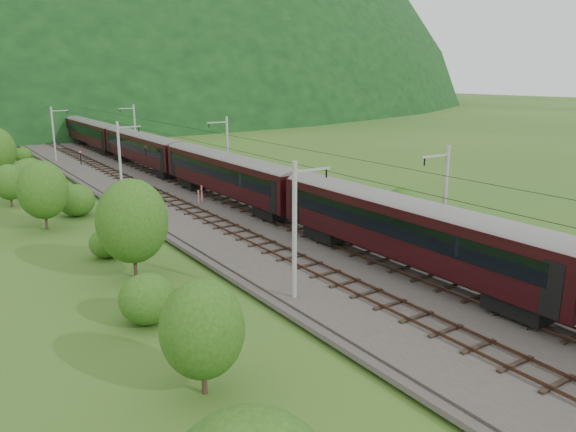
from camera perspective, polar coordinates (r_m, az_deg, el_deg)
ground at (r=36.76m, az=8.72°, el=-6.54°), size 600.00×600.00×0.00m
railbed at (r=44.19m, az=0.03°, el=-2.60°), size 14.00×220.00×0.30m
track_left at (r=42.91m, az=-2.65°, el=-2.82°), size 2.40×220.00×0.27m
track_right at (r=45.44m, az=2.55°, el=-1.84°), size 2.40×220.00×0.27m
catenary_left at (r=60.40m, az=-16.65°, el=5.59°), size 2.54×192.28×8.00m
catenary_right at (r=64.96m, az=-6.24°, el=6.66°), size 2.54×192.28×8.00m
overhead_wires at (r=42.71m, az=0.03°, el=6.37°), size 4.83×198.00×0.03m
train at (r=79.11m, az=-14.37°, el=7.15°), size 3.27×181.88×5.71m
hazard_post_near at (r=56.91m, az=-9.07°, el=1.93°), size 0.15×0.15×1.41m
hazard_post_far at (r=58.01m, az=-8.76°, el=2.30°), size 0.18×0.18×1.65m
signal at (r=86.12m, az=-20.33°, el=5.66°), size 0.22×0.22×1.96m
vegetation_left at (r=47.62m, az=-22.13°, el=0.88°), size 11.96×143.50×6.66m
vegetation_right at (r=48.79m, az=12.85°, el=0.10°), size 5.61×101.44×2.84m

